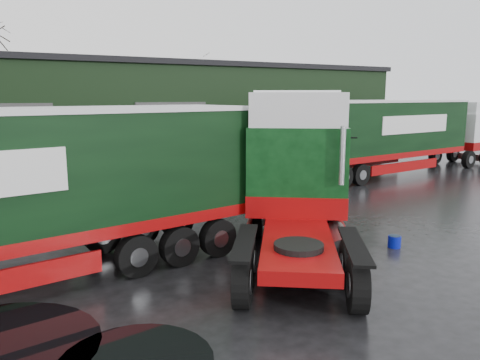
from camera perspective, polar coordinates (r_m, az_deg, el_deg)
The scene contains 7 objects.
ground at distance 13.14m, azimuth 6.27°, elevation -9.10°, with size 100.00×100.00×0.00m, color black.
warehouse at distance 31.46m, azimuth -12.35°, elevation 7.85°, with size 32.40×12.40×6.30m.
hero_tractor at distance 11.77m, azimuth 7.05°, elevation -0.10°, with size 3.06×7.21×4.48m, color #0A3512, non-canonical shape.
lorry_right at distance 26.26m, azimuth 16.70°, elevation 4.87°, with size 2.74×15.82×4.16m, color silver, non-canonical shape.
wash_bucket at distance 14.37m, azimuth 18.30°, elevation -7.14°, with size 0.37×0.37×0.34m, color #07129F.
tree_back_b at distance 43.61m, azimuth -6.15°, elevation 9.40°, with size 4.40×4.40×7.50m, color black, non-canonical shape.
puddle_1 at distance 14.96m, azimuth 9.31°, elevation -6.74°, with size 2.07×2.07×0.01m, color black.
Camera 1 is at (-7.29, -10.03, 4.33)m, focal length 35.00 mm.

